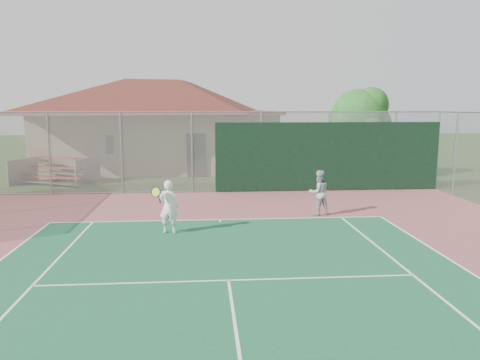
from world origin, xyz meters
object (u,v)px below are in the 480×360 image
Objects in this scene: player_white_front at (169,207)px; player_grey_back at (319,193)px; tree at (361,119)px; bleachers at (55,170)px; clubhouse at (161,115)px.

player_grey_back is (5.00, 2.01, -0.03)m from player_white_front.
tree is at bearing -121.51° from player_white_front.
player_white_front is (6.18, -9.65, 0.16)m from bleachers.
player_grey_back is (-4.09, -7.94, -2.32)m from tree.
clubhouse is 9.06× the size of player_white_front.
bleachers is 2.40× the size of player_white_front.
clubhouse is at bearing -73.48° from player_white_front.
clubhouse is at bearing 151.91° from tree.
tree is 2.89× the size of player_white_front.
player_white_front is at bearing -35.45° from bleachers.
tree is at bearing -132.15° from player_grey_back.
player_white_front is (1.54, -15.62, -2.38)m from clubhouse.
clubhouse is 12.04m from tree.
player_grey_back is at bearing -117.23° from tree.
clubhouse is at bearing 74.07° from bleachers.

